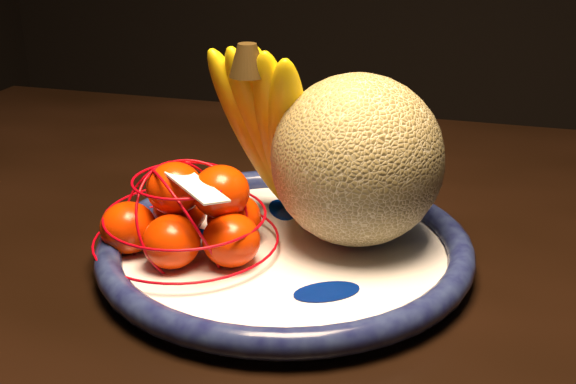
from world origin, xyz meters
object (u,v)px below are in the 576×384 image
(fruit_bowl, at_px, (285,248))
(cantaloupe, at_px, (357,160))
(banana_bunch, at_px, (271,124))
(mandarin_bag, at_px, (190,218))
(dining_table, at_px, (312,268))

(fruit_bowl, xyz_separation_m, cantaloupe, (0.06, 0.04, 0.08))
(cantaloupe, bearing_deg, banana_bunch, 166.56)
(banana_bunch, xyz_separation_m, mandarin_bag, (-0.05, -0.10, -0.07))
(mandarin_bag, bearing_deg, banana_bunch, 62.21)
(dining_table, relative_size, fruit_bowl, 3.81)
(mandarin_bag, bearing_deg, dining_table, 62.48)
(dining_table, xyz_separation_m, mandarin_bag, (-0.08, -0.15, 0.12))
(cantaloupe, height_order, banana_bunch, banana_bunch)
(dining_table, relative_size, cantaloupe, 8.30)
(fruit_bowl, height_order, banana_bunch, banana_bunch)
(cantaloupe, xyz_separation_m, banana_bunch, (-0.10, 0.02, 0.02))
(fruit_bowl, relative_size, mandarin_bag, 1.85)
(dining_table, xyz_separation_m, cantaloupe, (0.07, -0.08, 0.17))
(dining_table, distance_m, mandarin_bag, 0.21)
(fruit_bowl, bearing_deg, mandarin_bag, -159.92)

